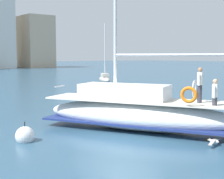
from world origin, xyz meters
TOP-DOWN VIEW (x-y plane):
  - ground_plane at (0.00, 0.00)m, footprint 400.00×400.00m
  - main_sailboat at (1.37, 0.39)m, footprint 6.50×9.64m
  - moored_sloop_near at (17.70, 24.27)m, footprint 3.67×5.31m
  - seagull at (1.78, -3.69)m, footprint 1.11×0.50m
  - mooring_buoy at (-3.78, 1.64)m, footprint 0.80×0.80m

SIDE VIEW (x-z plane):
  - ground_plane at x=0.00m, z-range 0.00..0.00m
  - seagull at x=1.78m, z-range 0.10..0.27m
  - mooring_buoy at x=-3.78m, z-range -0.26..0.74m
  - moored_sloop_near at x=17.70m, z-range -3.33..4.48m
  - main_sailboat at x=1.37m, z-range -5.42..7.23m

